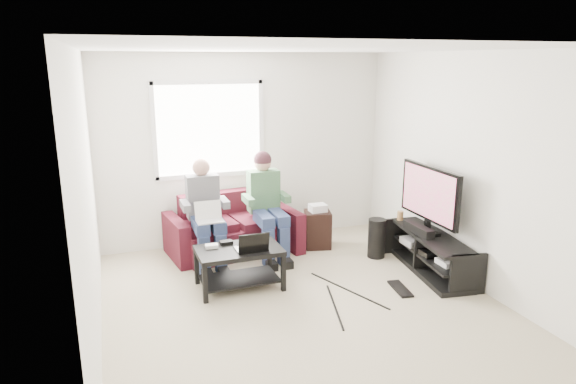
{
  "coord_description": "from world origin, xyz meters",
  "views": [
    {
      "loc": [
        -1.81,
        -4.54,
        2.5
      ],
      "look_at": [
        0.03,
        0.6,
        1.09
      ],
      "focal_mm": 32.0,
      "sensor_mm": 36.0,
      "label": 1
    }
  ],
  "objects_px": {
    "sofa": "(233,231)",
    "subwoofer": "(377,238)",
    "tv": "(429,196)",
    "tv_stand": "(430,255)",
    "end_table": "(318,228)",
    "coffee_table": "(239,259)"
  },
  "relations": [
    {
      "from": "sofa",
      "to": "subwoofer",
      "type": "xyz_separation_m",
      "value": [
        1.71,
        -0.82,
        -0.04
      ]
    },
    {
      "from": "tv",
      "to": "subwoofer",
      "type": "bearing_deg",
      "value": 124.4
    },
    {
      "from": "sofa",
      "to": "tv",
      "type": "xyz_separation_m",
      "value": [
        2.09,
        -1.36,
        0.64
      ]
    },
    {
      "from": "tv_stand",
      "to": "end_table",
      "type": "xyz_separation_m",
      "value": [
        -0.95,
        1.25,
        0.06
      ]
    },
    {
      "from": "sofa",
      "to": "coffee_table",
      "type": "relative_size",
      "value": 1.88
    },
    {
      "from": "tv_stand",
      "to": "tv",
      "type": "relative_size",
      "value": 1.34
    },
    {
      "from": "tv_stand",
      "to": "tv",
      "type": "height_order",
      "value": "tv"
    },
    {
      "from": "sofa",
      "to": "tv",
      "type": "distance_m",
      "value": 2.57
    },
    {
      "from": "tv",
      "to": "sofa",
      "type": "bearing_deg",
      "value": 146.82
    },
    {
      "from": "tv",
      "to": "subwoofer",
      "type": "height_order",
      "value": "tv"
    },
    {
      "from": "subwoofer",
      "to": "end_table",
      "type": "relative_size",
      "value": 0.85
    },
    {
      "from": "coffee_table",
      "to": "tv_stand",
      "type": "distance_m",
      "value": 2.32
    },
    {
      "from": "tv",
      "to": "subwoofer",
      "type": "relative_size",
      "value": 2.14
    },
    {
      "from": "tv_stand",
      "to": "end_table",
      "type": "distance_m",
      "value": 1.57
    },
    {
      "from": "sofa",
      "to": "tv_stand",
      "type": "relative_size",
      "value": 1.19
    },
    {
      "from": "coffee_table",
      "to": "end_table",
      "type": "relative_size",
      "value": 1.55
    },
    {
      "from": "sofa",
      "to": "subwoofer",
      "type": "height_order",
      "value": "sofa"
    },
    {
      "from": "coffee_table",
      "to": "sofa",
      "type": "bearing_deg",
      "value": 80.02
    },
    {
      "from": "subwoofer",
      "to": "sofa",
      "type": "bearing_deg",
      "value": 154.43
    },
    {
      "from": "coffee_table",
      "to": "tv_stand",
      "type": "height_order",
      "value": "tv_stand"
    },
    {
      "from": "tv_stand",
      "to": "subwoofer",
      "type": "xyz_separation_m",
      "value": [
        -0.38,
        0.64,
        0.04
      ]
    },
    {
      "from": "tv_stand",
      "to": "end_table",
      "type": "bearing_deg",
      "value": 127.27
    }
  ]
}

